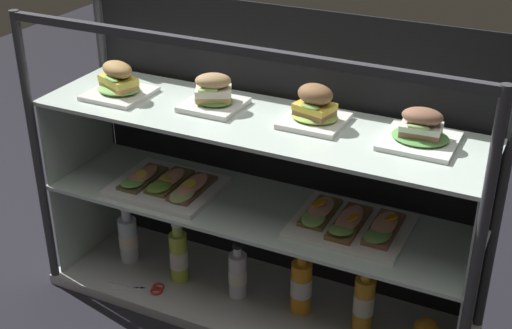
% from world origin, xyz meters
% --- Properties ---
extents(ground_plane, '(6.00, 6.00, 0.02)m').
position_xyz_m(ground_plane, '(0.00, 0.00, -0.01)').
color(ground_plane, black).
rests_on(ground_plane, ground).
extents(case_base_deck, '(1.42, 0.41, 0.04)m').
position_xyz_m(case_base_deck, '(0.00, 0.00, 0.02)').
color(case_base_deck, silver).
rests_on(case_base_deck, ground).
extents(case_frame, '(1.42, 0.41, 0.98)m').
position_xyz_m(case_frame, '(0.00, 0.13, 0.53)').
color(case_frame, '#333338').
rests_on(case_frame, ground).
extents(riser_lower_tier, '(1.36, 0.35, 0.34)m').
position_xyz_m(riser_lower_tier, '(0.00, 0.00, 0.21)').
color(riser_lower_tier, silver).
rests_on(riser_lower_tier, case_base_deck).
extents(shelf_lower_glass, '(1.37, 0.37, 0.01)m').
position_xyz_m(shelf_lower_glass, '(0.00, 0.00, 0.38)').
color(shelf_lower_glass, silver).
rests_on(shelf_lower_glass, riser_lower_tier).
extents(riser_upper_tier, '(1.36, 0.35, 0.29)m').
position_xyz_m(riser_upper_tier, '(0.00, 0.00, 0.53)').
color(riser_upper_tier, silver).
rests_on(riser_upper_tier, shelf_lower_glass).
extents(shelf_upper_glass, '(1.37, 0.37, 0.01)m').
position_xyz_m(shelf_upper_glass, '(0.00, 0.00, 0.68)').
color(shelf_upper_glass, silver).
rests_on(shelf_upper_glass, riser_upper_tier).
extents(plated_roll_sandwich_right_of_center, '(0.19, 0.19, 0.11)m').
position_xyz_m(plated_roll_sandwich_right_of_center, '(-0.47, -0.02, 0.73)').
color(plated_roll_sandwich_right_of_center, white).
rests_on(plated_roll_sandwich_right_of_center, shelf_upper_glass).
extents(plated_roll_sandwich_left_of_center, '(0.17, 0.17, 0.11)m').
position_xyz_m(plated_roll_sandwich_left_of_center, '(-0.15, 0.02, 0.73)').
color(plated_roll_sandwich_left_of_center, white).
rests_on(plated_roll_sandwich_left_of_center, shelf_upper_glass).
extents(plated_roll_sandwich_mid_right, '(0.18, 0.18, 0.12)m').
position_xyz_m(plated_roll_sandwich_mid_right, '(0.16, 0.04, 0.73)').
color(plated_roll_sandwich_mid_right, white).
rests_on(plated_roll_sandwich_mid_right, shelf_upper_glass).
extents(plated_roll_sandwich_far_left, '(0.20, 0.20, 0.10)m').
position_xyz_m(plated_roll_sandwich_far_left, '(0.47, 0.05, 0.72)').
color(plated_roll_sandwich_far_left, white).
rests_on(plated_roll_sandwich_far_left, shelf_upper_glass).
extents(open_sandwich_tray_left_of_center, '(0.34, 0.28, 0.06)m').
position_xyz_m(open_sandwich_tray_left_of_center, '(-0.31, -0.03, 0.41)').
color(open_sandwich_tray_left_of_center, white).
rests_on(open_sandwich_tray_left_of_center, shelf_lower_glass).
extents(open_sandwich_tray_right_of_center, '(0.34, 0.28, 0.06)m').
position_xyz_m(open_sandwich_tray_right_of_center, '(0.31, 0.01, 0.41)').
color(open_sandwich_tray_right_of_center, white).
rests_on(open_sandwich_tray_right_of_center, shelf_lower_glass).
extents(juice_bottle_front_left_end, '(0.07, 0.07, 0.22)m').
position_xyz_m(juice_bottle_front_left_end, '(-0.51, -0.00, 0.13)').
color(juice_bottle_front_left_end, white).
rests_on(juice_bottle_front_left_end, case_base_deck).
extents(juice_bottle_front_fourth, '(0.06, 0.06, 0.23)m').
position_xyz_m(juice_bottle_front_fourth, '(-0.28, -0.02, 0.13)').
color(juice_bottle_front_fourth, '#B9D342').
rests_on(juice_bottle_front_fourth, case_base_deck).
extents(juice_bottle_near_post, '(0.06, 0.06, 0.20)m').
position_xyz_m(juice_bottle_near_post, '(-0.06, -0.01, 0.12)').
color(juice_bottle_near_post, white).
rests_on(juice_bottle_near_post, case_base_deck).
extents(juice_bottle_back_right, '(0.07, 0.07, 0.23)m').
position_xyz_m(juice_bottle_back_right, '(0.16, 0.01, 0.13)').
color(juice_bottle_back_right, orange).
rests_on(juice_bottle_back_right, case_base_deck).
extents(juice_bottle_back_center, '(0.07, 0.07, 0.25)m').
position_xyz_m(juice_bottle_back_center, '(0.37, -0.00, 0.14)').
color(juice_bottle_back_center, gold).
rests_on(juice_bottle_back_center, case_base_deck).
extents(kitchen_scissors, '(0.20, 0.12, 0.01)m').
position_xyz_m(kitchen_scissors, '(-0.35, -0.12, 0.04)').
color(kitchen_scissors, silver).
rests_on(kitchen_scissors, case_base_deck).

